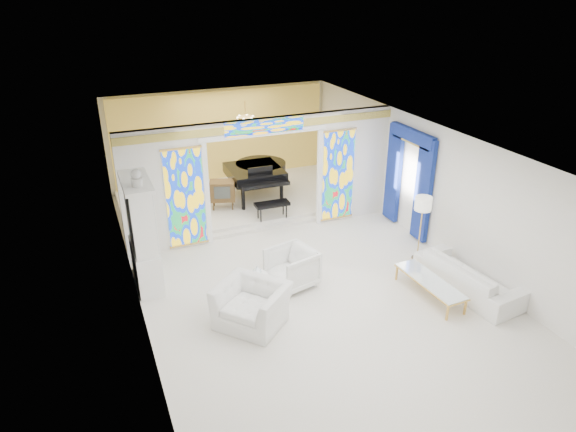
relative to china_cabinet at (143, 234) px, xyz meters
name	(u,v)px	position (x,y,z in m)	size (l,w,h in m)	color
floor	(295,267)	(3.22, -0.60, -1.17)	(12.00, 12.00, 0.00)	silver
ceiling	(296,140)	(3.22, -0.60, 1.83)	(7.00, 12.00, 0.02)	white
wall_back	(221,136)	(3.22, 5.40, 0.33)	(7.00, 0.02, 3.00)	silver
wall_front	(494,393)	(3.22, -6.60, 0.33)	(7.00, 0.02, 3.00)	silver
wall_left	(130,235)	(-0.28, -0.60, 0.33)	(0.02, 12.00, 3.00)	silver
wall_right	(429,185)	(6.72, -0.60, 0.33)	(0.02, 12.00, 3.00)	silver
partition_wall	(264,172)	(3.22, 1.40, 0.48)	(7.00, 0.22, 3.00)	silver
stained_glass_left	(185,198)	(1.19, 1.29, 0.13)	(0.90, 0.04, 2.40)	gold
stained_glass_right	(338,175)	(5.25, 1.29, 0.13)	(0.90, 0.04, 2.40)	gold
stained_glass_transom	(265,127)	(3.22, 1.29, 1.65)	(2.00, 0.04, 0.34)	gold
alcove_platform	(241,199)	(3.22, 3.50, -1.08)	(6.80, 3.80, 0.18)	silver
gold_curtain_back	(222,137)	(3.22, 5.28, 0.33)	(6.70, 0.10, 2.90)	#E0C14E
chandelier	(245,117)	(3.42, 3.40, 1.38)	(0.48, 0.48, 0.30)	gold
blue_drapes	(409,173)	(6.62, 0.10, 0.41)	(0.14, 1.85, 2.65)	navy
china_cabinet	(143,234)	(0.00, 0.00, 0.00)	(0.56, 1.46, 2.72)	white
armchair_left	(252,305)	(1.61, -2.23, -0.76)	(1.25, 1.09, 0.81)	silver
armchair_right	(292,268)	(2.84, -1.28, -0.75)	(0.90, 0.93, 0.84)	white
sofa	(468,276)	(6.17, -2.90, -0.82)	(2.36, 0.92, 0.69)	silver
side_table	(257,283)	(1.99, -1.47, -0.81)	(0.49, 0.49, 0.56)	white
vase	(257,270)	(1.99, -1.47, -0.51)	(0.19, 0.19, 0.20)	silver
coffee_table	(430,281)	(5.30, -2.77, -0.81)	(0.61, 1.77, 0.39)	white
floor_lamp	(423,207)	(6.02, -1.36, 0.17)	(0.42, 0.42, 1.57)	gold
grand_piano	(258,171)	(3.73, 3.34, -0.23)	(1.85, 2.84, 1.13)	black
tv_console	(222,191)	(2.51, 2.88, -0.48)	(0.79, 0.65, 0.79)	brown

